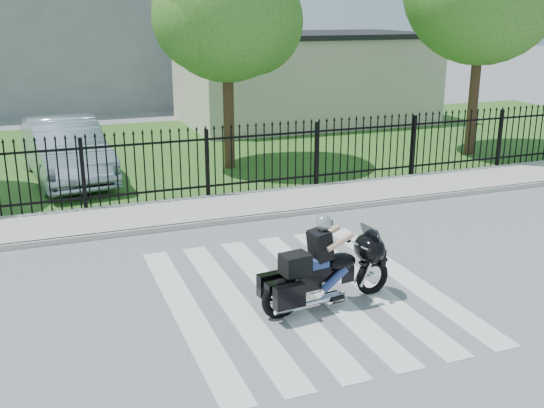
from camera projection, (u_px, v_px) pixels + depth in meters
name	position (u px, v px, depth m)	size (l,w,h in m)	color
ground	(302.00, 294.00, 10.79)	(120.00, 120.00, 0.00)	slate
crosswalk	(302.00, 293.00, 10.79)	(5.00, 5.50, 0.01)	silver
sidewalk	(219.00, 208.00, 15.24)	(40.00, 2.00, 0.12)	#ADAAA3
curb	(232.00, 220.00, 14.35)	(40.00, 0.12, 0.12)	#ADAAA3
grass_strip	(161.00, 152.00, 21.51)	(40.00, 12.00, 0.02)	#2A5B1F
iron_fence	(207.00, 165.00, 15.89)	(26.00, 0.04, 1.80)	black
tree_mid	(227.00, 8.00, 17.97)	(4.20, 4.20, 6.78)	#382316
building_low	(304.00, 80.00, 26.95)	(10.00, 6.00, 3.50)	beige
building_low_roof	(305.00, 35.00, 26.41)	(10.20, 6.20, 0.20)	black
motorcycle_rider	(325.00, 268.00, 10.18)	(2.41, 0.95, 1.60)	black
parked_car	(66.00, 150.00, 17.73)	(1.81, 5.18, 1.71)	#8C9EB1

